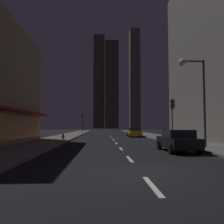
{
  "coord_description": "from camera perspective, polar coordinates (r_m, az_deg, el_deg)",
  "views": [
    {
      "loc": [
        -1.43,
        -8.46,
        1.7
      ],
      "look_at": [
        0.0,
        23.09,
        3.63
      ],
      "focal_mm": 36.36,
      "sensor_mm": 36.0,
      "label": 1
    }
  ],
  "objects": [
    {
      "name": "sidewalk_left",
      "position": [
        40.88,
        -10.48,
        -5.72
      ],
      "size": [
        4.0,
        76.0,
        0.15
      ],
      "primitive_type": "cube",
      "color": "#605E59",
      "rests_on": "ground"
    },
    {
      "name": "fire_hydrant_far_left",
      "position": [
        27.02,
        -12.18,
        -6.07
      ],
      "size": [
        0.42,
        0.3,
        0.65
      ],
      "color": "red",
      "rests_on": "sidewalk_left"
    },
    {
      "name": "street_lamp_right",
      "position": [
        18.12,
        19.71,
        7.41
      ],
      "size": [
        1.96,
        0.56,
        6.58
      ],
      "color": "#38383D",
      "rests_on": "sidewalk_right"
    },
    {
      "name": "car_parked_near",
      "position": [
        15.75,
        16.16,
        -6.86
      ],
      "size": [
        1.98,
        4.24,
        1.45
      ],
      "color": "black",
      "rests_on": "ground"
    },
    {
      "name": "skyscraper_distant_mid",
      "position": [
        150.58,
        -0.09,
        6.94
      ],
      "size": [
        8.85,
        5.45,
        57.93
      ],
      "primitive_type": "cube",
      "color": "#434032",
      "rests_on": "ground"
    },
    {
      "name": "sidewalk_right",
      "position": [
        41.36,
        9.21,
        -5.71
      ],
      "size": [
        4.0,
        76.0,
        0.15
      ],
      "primitive_type": "cube",
      "color": "#605E59",
      "rests_on": "ground"
    },
    {
      "name": "ground_plane",
      "position": [
        40.53,
        -0.58,
        -5.97
      ],
      "size": [
        78.0,
        136.0,
        0.1
      ],
      "primitive_type": "cube",
      "color": "black"
    },
    {
      "name": "traffic_light_near_right",
      "position": [
        22.98,
        14.97,
        0.34
      ],
      "size": [
        0.32,
        0.48,
        4.2
      ],
      "color": "#2D2D2D",
      "rests_on": "sidewalk_right"
    },
    {
      "name": "skyscraper_distant_short",
      "position": [
        158.17,
        5.69,
        8.35
      ],
      "size": [
        6.63,
        8.76,
        68.23
      ],
      "primitive_type": "cube",
      "color": "#635E4A",
      "rests_on": "ground"
    },
    {
      "name": "skyscraper_distant_tall",
      "position": [
        165.45,
        -3.29,
        7.62
      ],
      "size": [
        7.8,
        7.99,
        67.17
      ],
      "primitive_type": "cube",
      "color": "#4A4637",
      "rests_on": "ground"
    },
    {
      "name": "traffic_light_far_left",
      "position": [
        48.39,
        -7.42,
        -1.7
      ],
      "size": [
        0.32,
        0.48,
        4.2
      ],
      "color": "#2D2D2D",
      "rests_on": "sidewalk_left"
    },
    {
      "name": "car_parked_far",
      "position": [
        35.13,
        5.66,
        -5.05
      ],
      "size": [
        1.98,
        4.24,
        1.45
      ],
      "color": "gold",
      "rests_on": "ground"
    },
    {
      "name": "lane_marking_center",
      "position": [
        22.17,
        1.12,
        -7.89
      ],
      "size": [
        0.16,
        33.4,
        0.01
      ],
      "color": "silver",
      "rests_on": "ground"
    }
  ]
}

